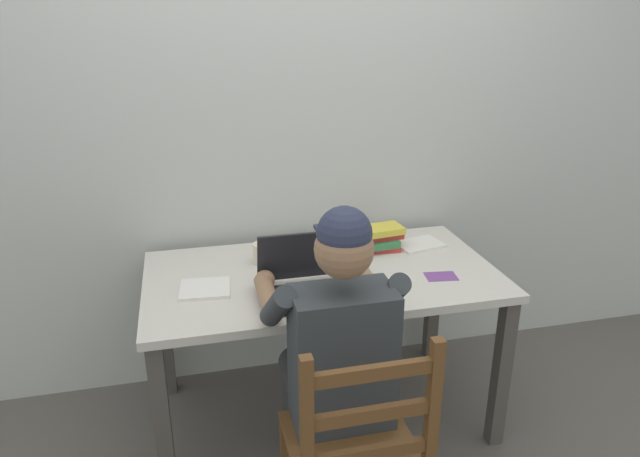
# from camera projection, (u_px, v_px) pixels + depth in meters

# --- Properties ---
(ground_plane) EXTENTS (8.00, 8.00, 0.00)m
(ground_plane) POSITION_uv_depth(u_px,v_px,m) (322.00, 414.00, 2.74)
(ground_plane) COLOR #56514C
(back_wall) EXTENTS (6.00, 0.04, 2.60)m
(back_wall) POSITION_uv_depth(u_px,v_px,m) (298.00, 119.00, 2.71)
(back_wall) COLOR beige
(back_wall) RESTS_ON ground
(desk) EXTENTS (1.48, 0.80, 0.73)m
(desk) POSITION_uv_depth(u_px,v_px,m) (322.00, 291.00, 2.51)
(desk) COLOR beige
(desk) RESTS_ON ground
(seated_person) EXTENTS (0.50, 0.60, 1.23)m
(seated_person) POSITION_uv_depth(u_px,v_px,m) (334.00, 346.00, 2.05)
(seated_person) COLOR #33383D
(seated_person) RESTS_ON ground
(wooden_chair) EXTENTS (0.42, 0.42, 0.92)m
(wooden_chair) POSITION_uv_depth(u_px,v_px,m) (356.00, 452.00, 1.88)
(wooden_chair) COLOR brown
(wooden_chair) RESTS_ON ground
(laptop) EXTENTS (0.33, 0.29, 0.23)m
(laptop) POSITION_uv_depth(u_px,v_px,m) (303.00, 281.00, 2.28)
(laptop) COLOR #232328
(laptop) RESTS_ON desk
(computer_mouse) EXTENTS (0.06, 0.10, 0.03)m
(computer_mouse) POSITION_uv_depth(u_px,v_px,m) (370.00, 290.00, 2.29)
(computer_mouse) COLOR #232328
(computer_mouse) RESTS_ON desk
(coffee_mug_white) EXTENTS (0.12, 0.09, 0.09)m
(coffee_mug_white) POSITION_uv_depth(u_px,v_px,m) (263.00, 253.00, 2.55)
(coffee_mug_white) COLOR beige
(coffee_mug_white) RESTS_ON desk
(coffee_mug_dark) EXTENTS (0.11, 0.07, 0.09)m
(coffee_mug_dark) POSITION_uv_depth(u_px,v_px,m) (352.00, 265.00, 2.45)
(coffee_mug_dark) COLOR black
(coffee_mug_dark) RESTS_ON desk
(book_stack_main) EXTENTS (0.21, 0.17, 0.11)m
(book_stack_main) POSITION_uv_depth(u_px,v_px,m) (380.00, 238.00, 2.70)
(book_stack_main) COLOR #BC332D
(book_stack_main) RESTS_ON desk
(paper_pile_near_laptop) EXTENTS (0.24, 0.19, 0.01)m
(paper_pile_near_laptop) POSITION_uv_depth(u_px,v_px,m) (419.00, 244.00, 2.75)
(paper_pile_near_laptop) COLOR white
(paper_pile_near_laptop) RESTS_ON desk
(paper_pile_back_corner) EXTENTS (0.21, 0.19, 0.01)m
(paper_pile_back_corner) POSITION_uv_depth(u_px,v_px,m) (205.00, 289.00, 2.32)
(paper_pile_back_corner) COLOR white
(paper_pile_back_corner) RESTS_ON desk
(landscape_photo_print) EXTENTS (0.14, 0.11, 0.00)m
(landscape_photo_print) POSITION_uv_depth(u_px,v_px,m) (441.00, 276.00, 2.44)
(landscape_photo_print) COLOR #7A4293
(landscape_photo_print) RESTS_ON desk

